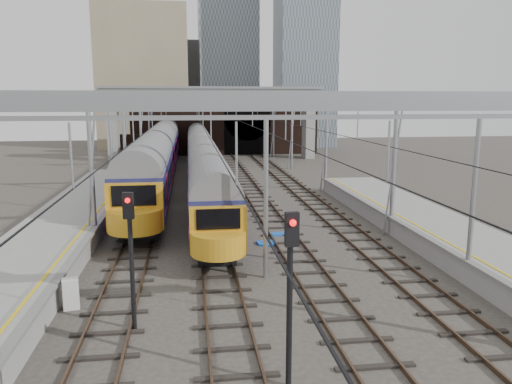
{
  "coord_description": "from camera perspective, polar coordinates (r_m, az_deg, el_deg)",
  "views": [
    {
      "loc": [
        -3.19,
        -18.44,
        7.64
      ],
      "look_at": [
        0.59,
        9.5,
        2.4
      ],
      "focal_mm": 35.0,
      "sensor_mm": 36.0,
      "label": 1
    }
  ],
  "objects": [
    {
      "name": "overhead_line",
      "position": [
        40.07,
        -3.18,
        8.98
      ],
      "size": [
        16.8,
        80.0,
        8.0
      ],
      "color": "gray",
      "rests_on": "ground"
    },
    {
      "name": "equip_cover_c",
      "position": [
        26.68,
        1.33,
        -6.01
      ],
      "size": [
        0.92,
        0.8,
        0.09
      ],
      "primitive_type": "cube",
      "rotation": [
        0.0,
        0.0,
        -0.41
      ],
      "color": "blue",
      "rests_on": "ground"
    },
    {
      "name": "signal_near_centre",
      "position": [
        13.11,
        3.94,
        -9.89
      ],
      "size": [
        0.36,
        0.47,
        4.87
      ],
      "rotation": [
        0.0,
        0.0,
        0.11
      ],
      "color": "black",
      "rests_on": "ground"
    },
    {
      "name": "tracks",
      "position": [
        34.45,
        -2.21,
        -2.26
      ],
      "size": [
        14.4,
        80.0,
        0.22
      ],
      "color": "#4C3828",
      "rests_on": "ground"
    },
    {
      "name": "city_skyline",
      "position": [
        89.62,
        -4.04,
        16.55
      ],
      "size": [
        37.5,
        27.5,
        60.0
      ],
      "color": "tan",
      "rests_on": "ground"
    },
    {
      "name": "train_main",
      "position": [
        50.94,
        -6.35,
        4.5
      ],
      "size": [
        2.57,
        59.54,
        4.5
      ],
      "color": "black",
      "rests_on": "ground"
    },
    {
      "name": "overbridge",
      "position": [
        64.52,
        -4.95,
        10.16
      ],
      "size": [
        28.0,
        3.0,
        9.25
      ],
      "color": "gray",
      "rests_on": "ground"
    },
    {
      "name": "equip_cover_a",
      "position": [
        26.93,
        1.13,
        -5.83
      ],
      "size": [
        1.0,
        0.76,
        0.11
      ],
      "primitive_type": "cube",
      "rotation": [
        0.0,
        0.0,
        0.1
      ],
      "color": "blue",
      "rests_on": "ground"
    },
    {
      "name": "platform_left",
      "position": [
        23.19,
        -25.11,
        -8.29
      ],
      "size": [
        4.32,
        55.0,
        1.12
      ],
      "color": "gray",
      "rests_on": "ground"
    },
    {
      "name": "ground",
      "position": [
        20.22,
        1.99,
        -11.68
      ],
      "size": [
        160.0,
        160.0,
        0.0
      ],
      "primitive_type": "plane",
      "color": "#38332D",
      "rests_on": "ground"
    },
    {
      "name": "train_second",
      "position": [
        51.67,
        -10.83,
        4.75
      ],
      "size": [
        3.0,
        51.93,
        5.09
      ],
      "color": "black",
      "rests_on": "ground"
    },
    {
      "name": "signal_near_left",
      "position": [
        16.84,
        -14.15,
        -5.8
      ],
      "size": [
        0.37,
        0.46,
        4.74
      ],
      "rotation": [
        0.0,
        0.0,
        -0.24
      ],
      "color": "black",
      "rests_on": "ground"
    },
    {
      "name": "relay_cabinet",
      "position": [
        20.01,
        -20.4,
        -10.84
      ],
      "size": [
        0.66,
        0.59,
        1.15
      ],
      "primitive_type": "cube",
      "rotation": [
        0.0,
        0.0,
        0.21
      ],
      "color": "silver",
      "rests_on": "ground"
    },
    {
      "name": "retaining_wall",
      "position": [
        70.6,
        -4.01,
        7.81
      ],
      "size": [
        28.0,
        2.75,
        9.0
      ],
      "color": "black",
      "rests_on": "ground"
    },
    {
      "name": "equip_cover_b",
      "position": [
        28.69,
        2.58,
        -4.82
      ],
      "size": [
        0.91,
        0.68,
        0.1
      ],
      "primitive_type": "cube",
      "rotation": [
        0.0,
        0.0,
        0.09
      ],
      "color": "blue",
      "rests_on": "ground"
    }
  ]
}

